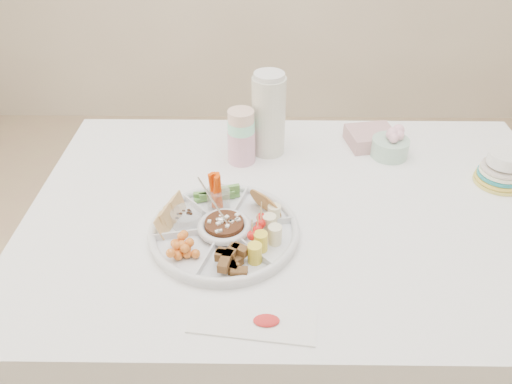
{
  "coord_description": "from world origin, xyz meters",
  "views": [
    {
      "loc": [
        -0.12,
        -1.1,
        1.61
      ],
      "look_at": [
        -0.13,
        -0.03,
        0.83
      ],
      "focal_mm": 35.0,
      "sensor_mm": 36.0,
      "label": 1
    }
  ],
  "objects_px": {
    "party_tray": "(224,229)",
    "plate_stack": "(502,170)",
    "thermos": "(269,113)",
    "dining_table": "(296,299)"
  },
  "relations": [
    {
      "from": "thermos",
      "to": "party_tray",
      "type": "bearing_deg",
      "value": -105.27
    },
    {
      "from": "party_tray",
      "to": "plate_stack",
      "type": "distance_m",
      "value": 0.84
    },
    {
      "from": "dining_table",
      "to": "plate_stack",
      "type": "height_order",
      "value": "plate_stack"
    },
    {
      "from": "dining_table",
      "to": "thermos",
      "type": "relative_size",
      "value": 5.55
    },
    {
      "from": "thermos",
      "to": "plate_stack",
      "type": "bearing_deg",
      "value": -14.2
    },
    {
      "from": "thermos",
      "to": "plate_stack",
      "type": "distance_m",
      "value": 0.71
    },
    {
      "from": "thermos",
      "to": "plate_stack",
      "type": "height_order",
      "value": "thermos"
    },
    {
      "from": "dining_table",
      "to": "party_tray",
      "type": "relative_size",
      "value": 4.0
    },
    {
      "from": "dining_table",
      "to": "party_tray",
      "type": "height_order",
      "value": "party_tray"
    },
    {
      "from": "party_tray",
      "to": "thermos",
      "type": "relative_size",
      "value": 1.39
    }
  ]
}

